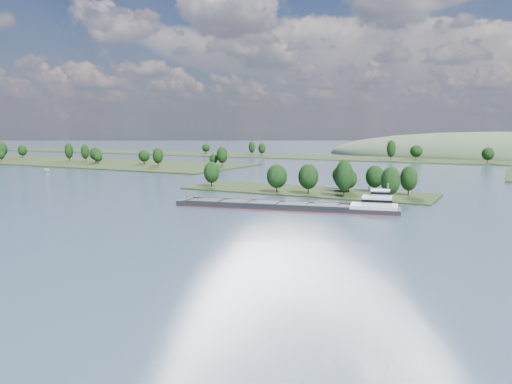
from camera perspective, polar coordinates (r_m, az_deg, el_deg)
The scene contains 7 objects.
ground at distance 145.83m, azimuth -3.17°, elevation -2.69°, with size 1800.00×1800.00×0.00m, color #374E5F.
tree_island at distance 195.35m, azimuth 7.16°, elevation 0.94°, with size 100.00×31.24×14.78m.
left_bank at distance 401.19m, azimuth -21.37°, elevation 3.34°, with size 300.00×80.00×15.46m.
back_shoreline at distance 409.28m, azimuth 18.23°, elevation 3.52°, with size 900.00×60.00×16.79m.
hill_west at distance 504.36m, azimuth 25.95°, elevation 3.72°, with size 320.00×160.00×44.00m, color #43573C.
cargo_barge at distance 156.90m, azimuth 5.09°, elevation -1.55°, with size 71.30×22.63×9.61m.
motorboat at distance 314.91m, azimuth -22.77°, elevation 2.33°, with size 1.98×5.26×2.03m, color white.
Camera 1 is at (73.18, -3.55, 25.39)m, focal length 35.00 mm.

